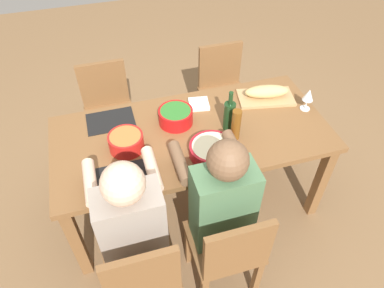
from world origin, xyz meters
The scene contains 19 objects.
ground_plane centered at (0.00, 0.00, 0.00)m, with size 8.00×8.00×0.00m, color brown.
dining_table centered at (0.00, 0.00, 0.65)m, with size 1.83×0.85×0.74m.
chair_near_center centered at (0.00, -0.75, 0.48)m, with size 0.40×0.40×0.85m.
diner_near_center centered at (0.00, -0.56, 0.70)m, with size 0.41×0.53×1.20m.
chair_far_left centered at (-0.50, 0.75, 0.48)m, with size 0.40×0.40×0.85m.
chair_near_left centered at (-0.50, -0.75, 0.48)m, with size 0.40×0.40×0.85m.
diner_near_left centered at (-0.50, -0.56, 0.70)m, with size 0.41×0.53×1.20m.
chair_far_right centered at (0.50, 0.75, 0.48)m, with size 0.40×0.40×0.85m.
serving_bowl_greens centered at (-0.08, 0.13, 0.80)m, with size 0.23×0.23×0.10m.
serving_bowl_fruit centered at (-0.43, -0.03, 0.80)m, with size 0.22×0.22×0.11m.
serving_bowl_pasta centered at (0.06, -0.23, 0.78)m, with size 0.28×0.28×0.08m.
cutting_board centered at (0.62, 0.19, 0.75)m, with size 0.40×0.22×0.02m, color tan.
bread_loaf centered at (0.62, 0.19, 0.81)m, with size 0.32×0.11×0.09m, color tan.
wine_bottle centered at (0.25, -0.02, 0.85)m, with size 0.08×0.08×0.29m.
beer_bottle centered at (0.25, -0.13, 0.85)m, with size 0.06×0.06×0.22m, color brown.
wine_glass centered at (0.84, 0.01, 0.86)m, with size 0.08×0.08×0.17m.
placemat_far_left centered at (-0.50, 0.26, 0.74)m, with size 0.32×0.23×0.01m, color black.
placemat_near_left centered at (-0.50, -0.26, 0.74)m, with size 0.32×0.23×0.01m, color black.
napkin_stack centered at (0.13, 0.26, 0.75)m, with size 0.14×0.14×0.02m, color white.
Camera 1 is at (-0.49, -1.66, 2.35)m, focal length 33.46 mm.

